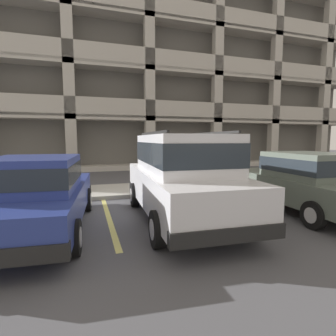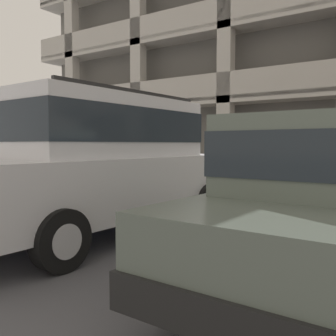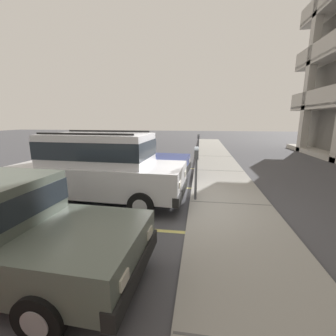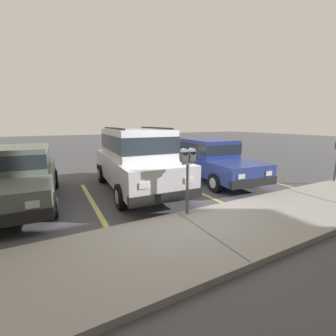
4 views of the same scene
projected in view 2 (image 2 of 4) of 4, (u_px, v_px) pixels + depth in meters
ground_plane at (183, 212)px, 7.52m from camera, size 80.00×80.00×0.10m
sidewalk at (213, 199)px, 8.59m from camera, size 40.00×2.20×0.12m
parking_stall_lines at (226, 234)px, 5.48m from camera, size 12.78×4.80×0.01m
silver_suv at (102, 160)px, 5.46m from camera, size 2.17×4.86×2.03m
parking_meter_near at (185, 148)px, 7.83m from camera, size 0.35×0.12×1.51m
parking_meter_far at (6, 147)px, 11.33m from camera, size 0.35×0.12×1.47m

